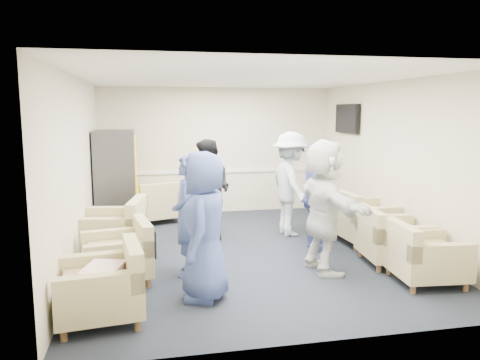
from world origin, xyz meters
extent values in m
plane|color=black|center=(0.00, 0.00, 0.00)|extent=(6.00, 6.00, 0.00)
plane|color=white|center=(0.00, 0.00, 2.70)|extent=(6.00, 6.00, 0.00)
cube|color=beige|center=(0.00, 3.00, 1.35)|extent=(5.00, 0.02, 2.70)
cube|color=beige|center=(0.00, -3.00, 1.35)|extent=(5.00, 0.02, 2.70)
cube|color=beige|center=(-2.50, 0.00, 1.35)|extent=(0.02, 6.00, 2.70)
cube|color=beige|center=(2.50, 0.00, 1.35)|extent=(0.02, 6.00, 2.70)
cube|color=white|center=(0.00, 2.98, 0.90)|extent=(4.98, 0.04, 0.06)
cube|color=black|center=(2.44, 1.80, 2.05)|extent=(0.07, 1.00, 0.58)
cube|color=black|center=(2.40, 1.80, 2.05)|extent=(0.01, 0.92, 0.50)
cube|color=#46454C|center=(2.48, 1.80, 1.90)|extent=(0.04, 0.10, 0.25)
cube|color=tan|center=(-2.07, -2.09, 0.27)|extent=(0.97, 0.97, 0.29)
cube|color=#998154|center=(-2.07, -2.09, 0.46)|extent=(0.67, 0.63, 0.10)
cube|color=tan|center=(-1.71, -2.04, 0.61)|extent=(0.25, 0.88, 0.41)
cube|color=tan|center=(-1.95, -0.93, 0.26)|extent=(0.97, 0.97, 0.28)
cube|color=#998154|center=(-1.95, -0.93, 0.45)|extent=(0.67, 0.63, 0.10)
cube|color=tan|center=(-1.60, -0.87, 0.59)|extent=(0.27, 0.85, 0.40)
cube|color=tan|center=(-2.09, 0.17, 0.29)|extent=(1.10, 1.10, 0.31)
cube|color=#998154|center=(-2.09, 0.17, 0.50)|extent=(0.75, 0.72, 0.11)
cube|color=tan|center=(-1.70, 0.10, 0.67)|extent=(0.32, 0.96, 0.45)
cube|color=tan|center=(1.98, -1.78, 0.26)|extent=(0.91, 0.91, 0.28)
cube|color=#998154|center=(1.98, -1.78, 0.45)|extent=(0.63, 0.59, 0.10)
cube|color=tan|center=(1.63, -1.75, 0.60)|extent=(0.21, 0.85, 0.40)
cube|color=tan|center=(1.96, -0.99, 0.27)|extent=(0.96, 0.96, 0.29)
cube|color=#998154|center=(1.96, -0.99, 0.46)|extent=(0.66, 0.63, 0.10)
cube|color=tan|center=(1.60, -0.95, 0.62)|extent=(0.23, 0.89, 0.41)
cube|color=tan|center=(2.07, 0.11, 0.29)|extent=(0.99, 0.99, 0.31)
cube|color=#998154|center=(2.07, 0.11, 0.50)|extent=(0.68, 0.64, 0.11)
cube|color=tan|center=(1.68, 0.09, 0.66)|extent=(0.20, 0.94, 0.44)
cube|color=tan|center=(1.92, 0.86, 0.23)|extent=(0.79, 0.79, 0.25)
cube|color=#998154|center=(1.92, 0.86, 0.40)|extent=(0.55, 0.51, 0.09)
cube|color=tan|center=(1.60, 0.88, 0.54)|extent=(0.15, 0.77, 0.36)
cube|color=tan|center=(-1.37, 2.37, 0.27)|extent=(1.10, 1.10, 0.29)
cube|color=#998154|center=(-1.37, 2.37, 0.46)|extent=(0.73, 0.75, 0.10)
cube|color=tan|center=(-1.25, 2.03, 0.62)|extent=(0.87, 0.41, 0.41)
cube|color=#46454C|center=(-2.10, 2.00, 0.92)|extent=(0.73, 0.88, 1.85)
cube|color=#FFA105|center=(-1.72, 2.00, 1.02)|extent=(0.02, 0.74, 1.48)
cube|color=black|center=(-1.72, 2.00, 0.24)|extent=(0.02, 0.44, 0.12)
cube|color=black|center=(-1.60, -0.06, 0.21)|extent=(0.35, 0.30, 0.42)
sphere|color=black|center=(-1.60, -0.06, 0.40)|extent=(0.21, 0.21, 0.21)
cube|color=white|center=(-2.02, -2.09, 0.53)|extent=(0.48, 0.56, 0.14)
imported|color=#3D4F93|center=(-0.89, -1.70, 0.88)|extent=(0.76, 0.97, 1.76)
imported|color=#3D4F93|center=(-1.02, -0.83, 0.82)|extent=(0.48, 0.65, 1.64)
imported|color=black|center=(-0.49, 0.85, 0.87)|extent=(1.06, 1.06, 1.73)
imported|color=silver|center=(0.97, 0.85, 0.92)|extent=(0.79, 1.25, 1.85)
imported|color=#3D4F93|center=(1.09, -0.08, 0.86)|extent=(0.63, 1.08, 1.72)
imported|color=silver|center=(0.84, -1.09, 0.92)|extent=(0.67, 1.74, 1.84)
camera|label=1|loc=(-1.55, -6.99, 2.22)|focal=35.00mm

